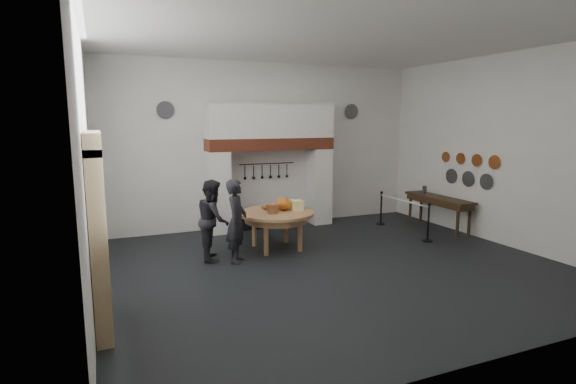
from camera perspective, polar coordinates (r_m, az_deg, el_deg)
name	(u,v)px	position (r m, az deg, el deg)	size (l,w,h in m)	color
floor	(334,266)	(9.38, 5.83, -9.28)	(9.00, 8.00, 0.02)	black
ceiling	(338,37)	(9.03, 6.32, 18.92)	(9.00, 8.00, 0.02)	silver
wall_back	(266,145)	(12.57, -2.81, 5.92)	(9.00, 0.02, 4.50)	silver
wall_front	(502,182)	(5.78, 25.58, 1.19)	(9.00, 0.02, 4.50)	silver
wall_left	(87,165)	(7.83, -24.22, 3.14)	(0.02, 8.00, 4.50)	silver
wall_right	(503,150)	(11.78, 25.68, 4.81)	(0.02, 8.00, 4.50)	silver
chimney_pier_left	(218,192)	(11.94, -8.85, -0.03)	(0.55, 0.70, 2.15)	silver
chimney_pier_right	(319,186)	(12.96, 3.90, 0.78)	(0.55, 0.70, 2.15)	silver
hearth_brick_band	(270,144)	(12.24, -2.25, 6.12)	(3.50, 0.72, 0.32)	#9E442B
chimney_hood	(270,121)	(12.22, -2.27, 8.98)	(3.50, 0.70, 0.90)	silver
iron_range	(270,218)	(12.59, -2.30, -3.27)	(1.90, 0.45, 0.50)	black
utensil_rail	(267,164)	(12.54, -2.67, 3.62)	(0.02, 0.02, 1.60)	black
door_recess	(92,241)	(7.01, -23.58, -5.76)	(0.04, 1.10, 2.50)	black
door_jamb_near	(99,250)	(6.31, -22.84, -6.83)	(0.22, 0.30, 2.60)	tan
door_jamb_far	(99,227)	(7.67, -22.89, -4.08)	(0.22, 0.30, 2.60)	tan
door_lintel	(92,143)	(6.80, -23.58, 5.78)	(0.22, 1.70, 0.30)	tan
wall_plaque	(93,197)	(8.70, -23.51, -0.60)	(0.05, 0.34, 0.44)	gold
work_table	(277,213)	(10.31, -1.46, -2.70)	(1.72, 1.72, 0.07)	tan
pumpkin	(283,204)	(10.44, -0.64, -1.49)	(0.36, 0.36, 0.31)	#D85D1E
cheese_block_big	(297,205)	(10.42, 1.20, -1.70)	(0.22, 0.22, 0.24)	#FFF598
cheese_block_small	(291,204)	(10.69, 0.45, -1.54)	(0.18, 0.18, 0.20)	#FFF298
wicker_basket	(273,209)	(10.09, -1.94, -2.13)	(0.32, 0.32, 0.22)	#925935
bread_loaf	(267,207)	(10.58, -2.66, -1.86)	(0.31, 0.18, 0.13)	olive
visitor_near	(237,221)	(9.42, -6.55, -3.69)	(0.64, 0.42, 1.75)	black
visitor_far	(213,220)	(9.70, -9.48, -3.47)	(0.83, 0.65, 1.72)	black
side_table	(439,198)	(12.80, 18.60, -0.71)	(0.55, 2.20, 0.06)	#372514
pewter_jug	(424,190)	(13.23, 16.92, 0.29)	(0.12, 0.12, 0.22)	#4C4D51
copper_pan_a	(494,162)	(11.91, 24.73, 3.46)	(0.34, 0.34, 0.03)	#C6662D
copper_pan_b	(477,160)	(12.28, 22.85, 3.73)	(0.32, 0.32, 0.03)	#C6662D
copper_pan_c	(461,159)	(12.67, 21.07, 3.99)	(0.30, 0.30, 0.03)	#C6662D
copper_pan_d	(446,157)	(13.07, 19.41, 4.22)	(0.28, 0.28, 0.03)	#C6662D
pewter_plate_left	(486,182)	(12.09, 23.88, 1.21)	(0.40, 0.40, 0.03)	#4C4C51
pewter_plate_mid	(468,179)	(12.51, 21.89, 1.57)	(0.40, 0.40, 0.03)	#4C4C51
pewter_plate_right	(451,176)	(12.94, 20.03, 1.91)	(0.40, 0.40, 0.03)	#4C4C51
pewter_plate_back_left	(165,110)	(11.86, -15.32, 10.01)	(0.44, 0.44, 0.03)	#4C4C51
pewter_plate_back_right	(351,111)	(13.68, 8.06, 10.09)	(0.44, 0.44, 0.03)	#4C4C51
barrier_post_near	(428,223)	(11.53, 17.39, -3.84)	(0.05, 0.05, 0.90)	black
barrier_post_far	(381,209)	(13.08, 11.74, -2.09)	(0.05, 0.05, 0.90)	black
barrier_rope	(404,201)	(12.21, 14.46, -1.08)	(0.04, 0.04, 2.00)	white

